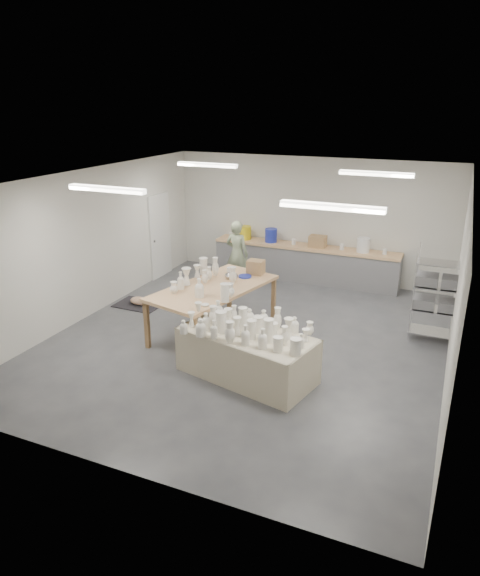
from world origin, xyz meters
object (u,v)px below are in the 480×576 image
at_px(potter, 237,254).
at_px(red_stool, 241,271).
at_px(drying_table, 246,352).
at_px(work_table, 215,285).

height_order(potter, red_stool, potter).
distance_m(drying_table, potter, 4.36).
relative_size(work_table, red_stool, 6.15).
distance_m(work_table, potter, 2.63).
bearing_deg(work_table, drying_table, -34.93).
height_order(drying_table, red_stool, drying_table).
distance_m(drying_table, red_stool, 4.59).
xyz_separation_m(potter, red_stool, (0.00, 0.27, -0.51)).
height_order(drying_table, work_table, work_table).
bearing_deg(red_stool, work_table, -76.77).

